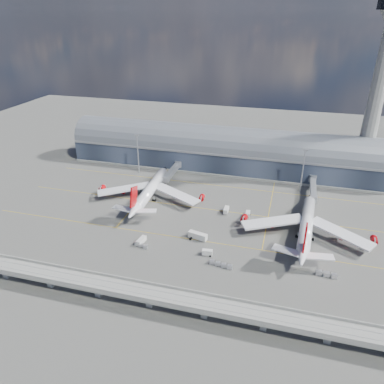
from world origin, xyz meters
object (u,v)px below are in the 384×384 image
(airliner_right, at_px, (306,226))
(service_truck_3, at_px, (226,210))
(service_truck_0, at_px, (141,241))
(floodlight_mast_right, at_px, (303,169))
(airliner_left, at_px, (149,190))
(cargo_train_2, at_px, (326,274))
(cargo_train_0, at_px, (141,245))
(cargo_train_1, at_px, (221,265))
(service_truck_1, at_px, (207,253))
(floodlight_mast_left, at_px, (138,153))
(service_truck_2, at_px, (198,236))
(control_tower, at_px, (377,95))
(service_truck_4, at_px, (248,214))
(service_truck_5, at_px, (138,188))

(airliner_right, height_order, service_truck_3, airliner_right)
(service_truck_0, bearing_deg, floodlight_mast_right, 55.73)
(airliner_left, bearing_deg, cargo_train_2, -28.94)
(service_truck_3, xyz_separation_m, cargo_train_0, (-30.58, -40.66, -0.56))
(cargo_train_1, bearing_deg, airliner_left, 36.63)
(service_truck_0, distance_m, cargo_train_1, 38.46)
(service_truck_1, relative_size, service_truck_3, 0.82)
(airliner_left, distance_m, cargo_train_1, 69.55)
(airliner_right, bearing_deg, floodlight_mast_left, 158.42)
(floodlight_mast_left, xyz_separation_m, service_truck_2, (55.59, -63.93, -11.96))
(floodlight_mast_left, height_order, service_truck_0, floodlight_mast_left)
(floodlight_mast_left, relative_size, cargo_train_0, 3.54)
(airliner_right, distance_m, cargo_train_1, 46.69)
(airliner_left, bearing_deg, cargo_train_0, -77.12)
(service_truck_2, bearing_deg, service_truck_0, 126.70)
(floodlight_mast_right, bearing_deg, floodlight_mast_left, 180.00)
(cargo_train_1, bearing_deg, service_truck_3, -1.22)
(cargo_train_0, bearing_deg, control_tower, -61.13)
(airliner_right, bearing_deg, service_truck_1, -143.11)
(control_tower, distance_m, airliner_left, 137.90)
(service_truck_1, bearing_deg, service_truck_4, -24.37)
(service_truck_3, xyz_separation_m, cargo_train_2, (47.70, -40.11, -0.42))
(airliner_left, height_order, cargo_train_0, airliner_left)
(service_truck_4, bearing_deg, cargo_train_1, -99.75)
(airliner_left, relative_size, service_truck_3, 11.24)
(floodlight_mast_left, xyz_separation_m, service_truck_5, (9.33, -24.30, -12.11))
(service_truck_0, relative_size, service_truck_4, 1.36)
(service_truck_3, bearing_deg, floodlight_mast_left, 149.52)
(service_truck_0, distance_m, cargo_train_0, 2.86)
(service_truck_3, distance_m, service_truck_4, 11.40)
(service_truck_0, bearing_deg, airliner_left, 114.34)
(service_truck_0, height_order, cargo_train_0, service_truck_0)
(service_truck_1, bearing_deg, service_truck_0, 82.15)
(service_truck_0, bearing_deg, cargo_train_0, -62.31)
(service_truck_4, bearing_deg, service_truck_0, -142.60)
(airliner_left, bearing_deg, floodlight_mast_right, 18.86)
(airliner_right, xyz_separation_m, service_truck_3, (-39.44, 12.38, -3.89))
(airliner_left, xyz_separation_m, service_truck_2, (35.49, -31.17, -3.87))
(floodlight_mast_left, height_order, service_truck_5, floodlight_mast_left)
(floodlight_mast_left, height_order, cargo_train_2, floodlight_mast_left)
(cargo_train_1, bearing_deg, service_truck_2, 30.53)
(service_truck_1, xyz_separation_m, service_truck_3, (0.85, 38.79, 0.10))
(floodlight_mast_left, xyz_separation_m, floodlight_mast_right, (100.00, 0.00, 0.00))
(service_truck_5, bearing_deg, service_truck_2, -69.10)
(cargo_train_2, bearing_deg, service_truck_3, 43.98)
(control_tower, distance_m, floodlight_mast_left, 143.01)
(service_truck_3, bearing_deg, service_truck_4, -7.33)
(airliner_right, bearing_deg, service_truck_0, -156.50)
(airliner_right, relative_size, service_truck_2, 6.97)
(service_truck_1, bearing_deg, service_truck_3, -7.63)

